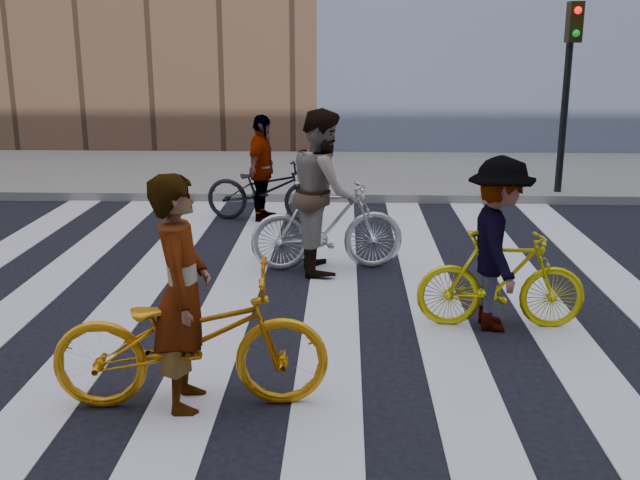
# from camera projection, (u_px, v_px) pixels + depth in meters

# --- Properties ---
(ground) EXTENTS (100.00, 100.00, 0.00)m
(ground) POSITION_uv_depth(u_px,v_px,m) (281.00, 301.00, 8.07)
(ground) COLOR black
(ground) RESTS_ON ground
(sidewalk_far) EXTENTS (100.00, 5.00, 0.15)m
(sidewalk_far) POSITION_uv_depth(u_px,v_px,m) (312.00, 173.00, 15.29)
(sidewalk_far) COLOR gray
(sidewalk_far) RESTS_ON ground
(zebra_crosswalk) EXTENTS (8.25, 10.00, 0.01)m
(zebra_crosswalk) POSITION_uv_depth(u_px,v_px,m) (281.00, 301.00, 8.07)
(zebra_crosswalk) COLOR silver
(zebra_crosswalk) RESTS_ON ground
(traffic_signal) EXTENTS (0.22, 0.42, 3.33)m
(traffic_signal) POSITION_uv_depth(u_px,v_px,m) (569.00, 67.00, 12.47)
(traffic_signal) COLOR black
(traffic_signal) RESTS_ON ground
(bike_yellow_left) EXTENTS (2.14, 0.90, 1.10)m
(bike_yellow_left) POSITION_uv_depth(u_px,v_px,m) (191.00, 338.00, 5.67)
(bike_yellow_left) COLOR orange
(bike_yellow_left) RESTS_ON ground
(bike_silver_mid) EXTENTS (1.90, 0.76, 1.11)m
(bike_silver_mid) POSITION_uv_depth(u_px,v_px,m) (327.00, 225.00, 9.05)
(bike_silver_mid) COLOR #B2B7BD
(bike_silver_mid) RESTS_ON ground
(bike_yellow_right) EXTENTS (1.63, 0.51, 0.97)m
(bike_yellow_right) POSITION_uv_depth(u_px,v_px,m) (501.00, 280.00, 7.24)
(bike_yellow_right) COLOR #C4B90A
(bike_yellow_right) RESTS_ON ground
(bike_dark_rear) EXTENTS (1.98, 1.01, 0.99)m
(bike_dark_rear) POSITION_uv_depth(u_px,v_px,m) (265.00, 189.00, 11.50)
(bike_dark_rear) COLOR black
(bike_dark_rear) RESTS_ON ground
(rider_left) EXTENTS (0.49, 0.70, 1.82)m
(rider_left) POSITION_uv_depth(u_px,v_px,m) (182.00, 293.00, 5.58)
(rider_left) COLOR slate
(rider_left) RESTS_ON ground
(rider_mid) EXTENTS (0.86, 1.04, 1.96)m
(rider_mid) POSITION_uv_depth(u_px,v_px,m) (323.00, 191.00, 8.94)
(rider_mid) COLOR slate
(rider_mid) RESTS_ON ground
(rider_right) EXTENTS (0.66, 1.11, 1.69)m
(rider_right) POSITION_uv_depth(u_px,v_px,m) (498.00, 244.00, 7.15)
(rider_right) COLOR slate
(rider_right) RESTS_ON ground
(rider_rear) EXTENTS (0.58, 1.02, 1.64)m
(rider_rear) POSITION_uv_depth(u_px,v_px,m) (262.00, 169.00, 11.42)
(rider_rear) COLOR slate
(rider_rear) RESTS_ON ground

